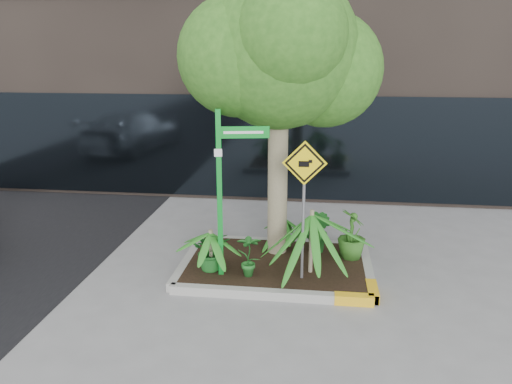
# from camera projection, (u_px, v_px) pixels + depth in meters

# --- Properties ---
(ground) EXTENTS (80.00, 80.00, 0.00)m
(ground) POSITION_uv_depth(u_px,v_px,m) (263.00, 276.00, 8.61)
(ground) COLOR gray
(ground) RESTS_ON ground
(planter) EXTENTS (3.35, 2.36, 0.15)m
(planter) POSITION_uv_depth(u_px,v_px,m) (278.00, 265.00, 8.81)
(planter) COLOR #9E9E99
(planter) RESTS_ON ground
(tree) EXTENTS (3.44, 3.05, 5.15)m
(tree) POSITION_uv_depth(u_px,v_px,m) (279.00, 50.00, 8.33)
(tree) COLOR gray
(tree) RESTS_ON ground
(palm_front) EXTENTS (1.23, 1.23, 1.37)m
(palm_front) POSITION_uv_depth(u_px,v_px,m) (312.00, 214.00, 8.15)
(palm_front) COLOR gray
(palm_front) RESTS_ON ground
(palm_left) EXTENTS (0.82, 0.82, 0.91)m
(palm_left) POSITION_uv_depth(u_px,v_px,m) (211.00, 233.00, 8.31)
(palm_left) COLOR gray
(palm_left) RESTS_ON ground
(palm_back) EXTENTS (0.69, 0.69, 0.77)m
(palm_back) POSITION_uv_depth(u_px,v_px,m) (284.00, 218.00, 9.34)
(palm_back) COLOR gray
(palm_back) RESTS_ON ground
(shrub_a) EXTENTS (0.80, 0.80, 0.70)m
(shrub_a) POSITION_uv_depth(u_px,v_px,m) (212.00, 250.00, 8.43)
(shrub_a) COLOR #1C6321
(shrub_a) RESTS_ON planter
(shrub_b) EXTENTS (0.59, 0.59, 0.89)m
(shrub_b) POSITION_uv_depth(u_px,v_px,m) (352.00, 234.00, 8.89)
(shrub_b) COLOR #2E661E
(shrub_b) RESTS_ON planter
(shrub_c) EXTENTS (0.43, 0.43, 0.75)m
(shrub_c) POSITION_uv_depth(u_px,v_px,m) (249.00, 255.00, 8.18)
(shrub_c) COLOR #1F6522
(shrub_c) RESTS_ON planter
(shrub_d) EXTENTS (0.66, 0.66, 0.85)m
(shrub_d) POSITION_uv_depth(u_px,v_px,m) (319.00, 231.00, 9.13)
(shrub_d) COLOR #18551B
(shrub_d) RESTS_ON planter
(street_sign_post) EXTENTS (0.95, 0.84, 2.89)m
(street_sign_post) POSITION_uv_depth(u_px,v_px,m) (223.00, 178.00, 7.97)
(street_sign_post) COLOR #0C8724
(street_sign_post) RESTS_ON ground
(cattle_sign) EXTENTS (0.70, 0.14, 2.28)m
(cattle_sign) POSITION_uv_depth(u_px,v_px,m) (304.00, 187.00, 7.82)
(cattle_sign) COLOR slate
(cattle_sign) RESTS_ON ground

